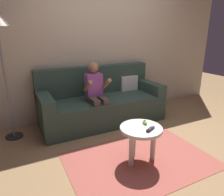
# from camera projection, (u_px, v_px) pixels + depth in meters

# --- Properties ---
(ground_plane) EXTENTS (10.30, 10.30, 0.00)m
(ground_plane) POSITION_uv_depth(u_px,v_px,m) (157.00, 151.00, 2.63)
(ground_plane) COLOR olive
(wall_back) EXTENTS (5.15, 0.05, 2.50)m
(wall_back) POSITION_uv_depth(u_px,v_px,m) (104.00, 45.00, 3.62)
(wall_back) COLOR #B2A38E
(wall_back) RESTS_ON ground
(couch) EXTENTS (2.02, 0.80, 0.91)m
(couch) POSITION_uv_depth(u_px,v_px,m) (102.00, 103.00, 3.47)
(couch) COLOR #2D4238
(couch) RESTS_ON ground
(person_seated_on_couch) EXTENTS (0.36, 0.44, 1.04)m
(person_seated_on_couch) POSITION_uv_depth(u_px,v_px,m) (96.00, 92.00, 3.15)
(person_seated_on_couch) COLOR #4C4238
(person_seated_on_couch) RESTS_ON ground
(coffee_table) EXTENTS (0.48, 0.48, 0.43)m
(coffee_table) POSITION_uv_depth(u_px,v_px,m) (140.00, 134.00, 2.35)
(coffee_table) COLOR beige
(coffee_table) RESTS_ON ground
(area_rug) EXTENTS (1.68, 1.15, 0.01)m
(area_rug) POSITION_uv_depth(u_px,v_px,m) (140.00, 160.00, 2.44)
(area_rug) COLOR #9E4C42
(area_rug) RESTS_ON ground
(game_remote_black_near_edge) EXTENTS (0.14, 0.10, 0.03)m
(game_remote_black_near_edge) POSITION_uv_depth(u_px,v_px,m) (150.00, 129.00, 2.24)
(game_remote_black_near_edge) COLOR black
(game_remote_black_near_edge) RESTS_ON coffee_table
(nunchuk_lime) EXTENTS (0.06, 0.10, 0.05)m
(nunchuk_lime) POSITION_uv_depth(u_px,v_px,m) (145.00, 122.00, 2.39)
(nunchuk_lime) COLOR #72C638
(nunchuk_lime) RESTS_ON coffee_table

